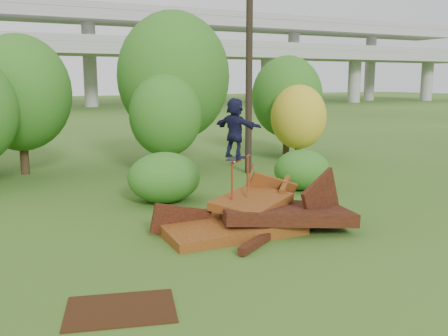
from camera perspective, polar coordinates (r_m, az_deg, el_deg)
name	(u,v)px	position (r m, az deg, el deg)	size (l,w,h in m)	color
ground	(288,241)	(12.70, 7.36, -8.26)	(240.00, 240.00, 0.00)	#2D5116
scrap_pile	(257,216)	(13.49, 3.77, -5.51)	(5.54, 3.32, 1.83)	#4A200D
grind_rail	(240,181)	(13.87, 1.85, -1.45)	(1.25, 1.17, 1.83)	maroon
skateboard	(235,158)	(13.33, 1.25, 1.11)	(0.76, 0.73, 0.09)	black
skater	(235,128)	(13.22, 1.27, 4.60)	(1.48, 0.47, 1.59)	#151635
flat_plate	(121,309)	(9.24, -11.73, -15.54)	(1.89, 1.35, 0.03)	black
tree_1	(20,93)	(22.62, -22.29, 7.93)	(4.21, 4.21, 5.86)	black
tree_2	(166,115)	(21.07, -6.69, 6.04)	(3.04, 3.04, 4.28)	black
tree_3	(174,77)	(23.11, -5.78, 10.35)	(5.07, 5.07, 7.04)	black
tree_4	(299,117)	(24.66, 8.52, 5.77)	(2.72, 2.72, 3.76)	black
tree_5	(287,97)	(26.72, 7.23, 8.06)	(3.73, 3.73, 5.24)	black
shrub_left	(164,177)	(16.41, -6.85, -1.07)	(2.39, 2.21, 1.66)	#255516
shrub_right	(302,170)	(18.41, 8.90, -0.19)	(2.09, 1.91, 1.48)	#255516
utility_pole	(249,58)	(21.27, 2.89, 12.41)	(1.40, 0.28, 9.56)	black
freeway_overpass	(25,31)	(73.48, -21.83, 14.30)	(160.00, 15.00, 13.70)	gray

